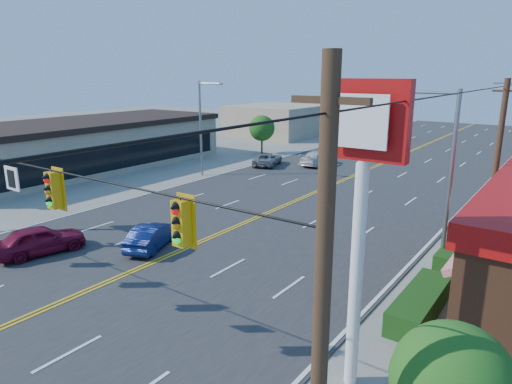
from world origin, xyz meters
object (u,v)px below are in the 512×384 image
Objects in this scene: car_blue at (152,237)px; car_silver at (268,160)px; kfc_pylon at (362,177)px; car_white at (318,159)px; car_magenta at (40,241)px.

car_blue is 22.14m from car_silver.
kfc_pylon is 2.26× the size of car_blue.
car_white is at bearing 119.74° from kfc_pylon.
kfc_pylon is 32.22m from car_white.
car_silver is at bearing -68.27° from car_magenta.
car_white is (-3.27, 23.84, 0.05)m from car_blue.
car_white reaches higher than car_silver.
car_silver is (-3.34, 24.66, -0.10)m from car_magenta.
car_white is 1.05× the size of car_silver.
kfc_pylon reaches higher than car_silver.
car_white is at bearing -77.10° from car_magenta.
car_blue is (3.81, 3.70, -0.09)m from car_magenta.
kfc_pylon is 1.86× the size of car_white.
car_magenta is at bearing 179.85° from kfc_pylon.
kfc_pylon reaches higher than car_white.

